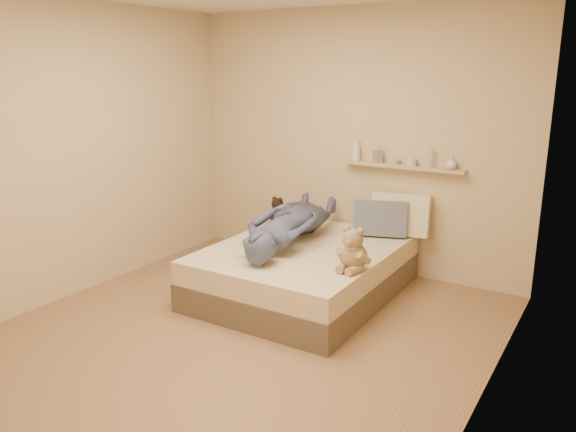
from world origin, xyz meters
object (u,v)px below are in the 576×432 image
Objects in this scene: game_console at (248,243)px; wall_shelf at (402,167)px; bed at (304,270)px; teddy_bear at (353,252)px; person at (289,222)px; pillow_cream at (400,214)px; dark_plush at (278,212)px; pillow_grey at (380,218)px.

game_console is 0.13× the size of wall_shelf.
bed is 1.58× the size of wall_shelf.
teddy_bear is at bearing -26.95° from bed.
teddy_bear is at bearing 146.67° from person.
pillow_cream is at bearing 92.24° from teddy_bear.
wall_shelf is (1.18, 0.37, 0.53)m from dark_plush.
teddy_bear is 1.33m from wall_shelf.
person reaches higher than pillow_grey.
person is 1.23m from wall_shelf.
wall_shelf is at bearing 61.13° from game_console.
pillow_grey reaches higher than bed.
pillow_grey is 0.31× the size of person.
dark_plush is at bearing 139.45° from bed.
pillow_cream reaches higher than dark_plush.
pillow_grey reaches higher than dark_plush.
teddy_bear is 1.15m from pillow_cream.
pillow_grey is (-0.19, 1.01, 0.02)m from teddy_bear.
wall_shelf reaches higher than pillow_grey.
person is (-0.63, -0.65, 0.02)m from pillow_grey.
game_console is 1.40m from pillow_grey.
dark_plush is at bearing -171.92° from pillow_grey.
pillow_grey is (1.07, 0.15, 0.05)m from dark_plush.
teddy_bear is 0.67× the size of pillow_cream.
dark_plush is at bearing -162.55° from wall_shelf.
person is at bearing 84.51° from game_console.
teddy_bear is 0.73× the size of pillow_grey.
pillow_cream is 0.35× the size of person.
dark_plush is at bearing 145.72° from teddy_bear.
person is at bearing 167.72° from bed.
bed is 3.45× the size of pillow_cream.
game_console is at bearing -70.14° from dark_plush.
wall_shelf reaches higher than game_console.
dark_plush is 0.24× the size of wall_shelf.
teddy_bear reaches higher than bed.
bed is at bearing 65.34° from game_console.
person is (-0.82, 0.36, 0.04)m from teddy_bear.
person is (0.44, -0.50, 0.07)m from dark_plush.
teddy_bear is at bearing -86.23° from wall_shelf.
bed is 3.80× the size of pillow_grey.
person is (-0.19, 0.04, 0.42)m from bed.
pillow_cream reaches higher than teddy_bear.
person reaches higher than teddy_bear.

